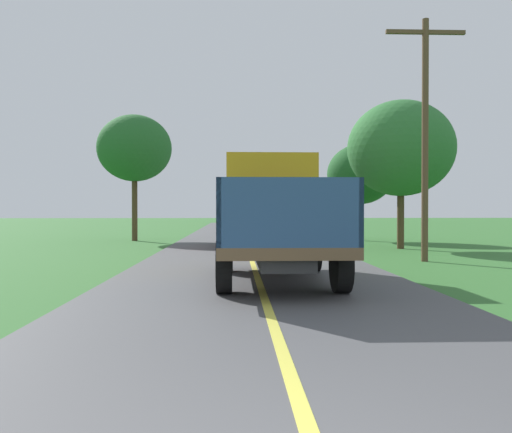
{
  "coord_description": "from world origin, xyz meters",
  "views": [
    {
      "loc": [
        -0.5,
        -2.49,
        1.57
      ],
      "look_at": [
        0.05,
        11.36,
        1.4
      ],
      "focal_mm": 38.01,
      "sensor_mm": 36.0,
      "label": 1
    }
  ],
  "objects_px": {
    "roadside_tree_mid_right": "(361,174)",
    "roadside_tree_far_left": "(401,148)",
    "banana_truck_far": "(248,212)",
    "banana_truck_near": "(273,215)",
    "utility_pole_roadside": "(425,129)",
    "roadside_tree_near_left": "(134,148)"
  },
  "relations": [
    {
      "from": "roadside_tree_near_left",
      "to": "roadside_tree_far_left",
      "type": "bearing_deg",
      "value": -27.03
    },
    {
      "from": "banana_truck_near",
      "to": "banana_truck_far",
      "type": "distance_m",
      "value": 10.93
    },
    {
      "from": "banana_truck_near",
      "to": "roadside_tree_far_left",
      "type": "relative_size",
      "value": 0.97
    },
    {
      "from": "roadside_tree_mid_right",
      "to": "roadside_tree_far_left",
      "type": "bearing_deg",
      "value": -87.14
    },
    {
      "from": "roadside_tree_near_left",
      "to": "roadside_tree_far_left",
      "type": "xyz_separation_m",
      "value": [
        11.75,
        -6.0,
        -0.63
      ]
    },
    {
      "from": "utility_pole_roadside",
      "to": "banana_truck_far",
      "type": "bearing_deg",
      "value": 127.72
    },
    {
      "from": "utility_pole_roadside",
      "to": "roadside_tree_far_left",
      "type": "height_order",
      "value": "utility_pole_roadside"
    },
    {
      "from": "utility_pole_roadside",
      "to": "roadside_tree_far_left",
      "type": "bearing_deg",
      "value": 80.29
    },
    {
      "from": "banana_truck_far",
      "to": "utility_pole_roadside",
      "type": "distance_m",
      "value": 8.88
    },
    {
      "from": "banana_truck_near",
      "to": "roadside_tree_near_left",
      "type": "relative_size",
      "value": 0.91
    },
    {
      "from": "roadside_tree_far_left",
      "to": "utility_pole_roadside",
      "type": "bearing_deg",
      "value": -99.71
    },
    {
      "from": "banana_truck_far",
      "to": "roadside_tree_mid_right",
      "type": "bearing_deg",
      "value": 36.9
    },
    {
      "from": "banana_truck_near",
      "to": "roadside_tree_near_left",
      "type": "distance_m",
      "value": 16.93
    },
    {
      "from": "banana_truck_far",
      "to": "roadside_tree_mid_right",
      "type": "relative_size",
      "value": 1.18
    },
    {
      "from": "banana_truck_far",
      "to": "roadside_tree_near_left",
      "type": "distance_m",
      "value": 7.96
    },
    {
      "from": "roadside_tree_near_left",
      "to": "roadside_tree_mid_right",
      "type": "xyz_separation_m",
      "value": [
        11.46,
        -0.24,
        -1.29
      ]
    },
    {
      "from": "banana_truck_far",
      "to": "roadside_tree_near_left",
      "type": "bearing_deg",
      "value": 140.7
    },
    {
      "from": "banana_truck_near",
      "to": "banana_truck_far",
      "type": "relative_size",
      "value": 1.0
    },
    {
      "from": "roadside_tree_near_left",
      "to": "roadside_tree_far_left",
      "type": "distance_m",
      "value": 13.21
    },
    {
      "from": "roadside_tree_near_left",
      "to": "roadside_tree_mid_right",
      "type": "relative_size",
      "value": 1.3
    },
    {
      "from": "roadside_tree_mid_right",
      "to": "roadside_tree_far_left",
      "type": "distance_m",
      "value": 5.8
    },
    {
      "from": "banana_truck_far",
      "to": "banana_truck_near",
      "type": "bearing_deg",
      "value": -88.54
    }
  ]
}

